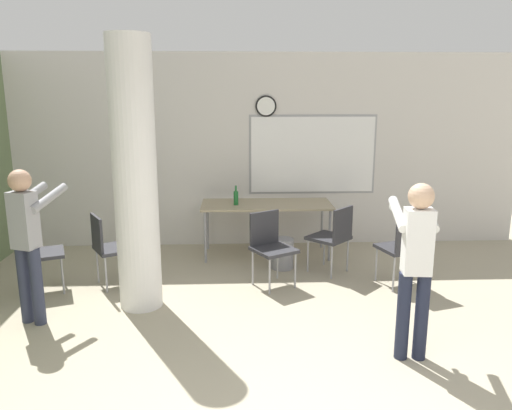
{
  "coord_description": "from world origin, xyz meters",
  "views": [
    {
      "loc": [
        -0.25,
        -2.25,
        2.25
      ],
      "look_at": [
        -0.04,
        2.66,
        1.13
      ],
      "focal_mm": 35.0,
      "sensor_mm": 36.0,
      "label": 1
    }
  ],
  "objects_px": {
    "folding_table": "(266,207)",
    "chair_table_front": "(270,243)",
    "chair_by_left_wall": "(36,249)",
    "person_watching_back": "(27,234)",
    "person_playing_side": "(416,258)",
    "chair_table_right": "(333,234)",
    "bottle_on_table": "(236,198)",
    "chair_near_pillar": "(109,244)",
    "chair_mid_room": "(403,245)"
  },
  "relations": [
    {
      "from": "bottle_on_table",
      "to": "chair_mid_room",
      "type": "xyz_separation_m",
      "value": [
        1.93,
        -1.19,
        -0.33
      ]
    },
    {
      "from": "folding_table",
      "to": "chair_table_front",
      "type": "bearing_deg",
      "value": -91.24
    },
    {
      "from": "bottle_on_table",
      "to": "chair_by_left_wall",
      "type": "relative_size",
      "value": 0.31
    },
    {
      "from": "person_playing_side",
      "to": "person_watching_back",
      "type": "xyz_separation_m",
      "value": [
        -3.5,
        0.83,
        0.0
      ]
    },
    {
      "from": "bottle_on_table",
      "to": "chair_by_left_wall",
      "type": "height_order",
      "value": "bottle_on_table"
    },
    {
      "from": "person_watching_back",
      "to": "person_playing_side",
      "type": "bearing_deg",
      "value": -13.36
    },
    {
      "from": "folding_table",
      "to": "person_watching_back",
      "type": "xyz_separation_m",
      "value": [
        -2.44,
        -2.01,
        0.21
      ]
    },
    {
      "from": "chair_near_pillar",
      "to": "person_watching_back",
      "type": "xyz_separation_m",
      "value": [
        -0.53,
        -0.93,
        0.4
      ]
    },
    {
      "from": "chair_table_right",
      "to": "chair_near_pillar",
      "type": "height_order",
      "value": "same"
    },
    {
      "from": "chair_table_front",
      "to": "chair_near_pillar",
      "type": "distance_m",
      "value": 1.88
    },
    {
      "from": "chair_table_front",
      "to": "person_playing_side",
      "type": "height_order",
      "value": "person_playing_side"
    },
    {
      "from": "bottle_on_table",
      "to": "chair_table_right",
      "type": "bearing_deg",
      "value": -30.18
    },
    {
      "from": "person_watching_back",
      "to": "chair_by_left_wall",
      "type": "bearing_deg",
      "value": 107.89
    },
    {
      "from": "chair_mid_room",
      "to": "person_watching_back",
      "type": "distance_m",
      "value": 4.04
    },
    {
      "from": "folding_table",
      "to": "chair_mid_room",
      "type": "bearing_deg",
      "value": -39.71
    },
    {
      "from": "chair_table_front",
      "to": "chair_by_left_wall",
      "type": "relative_size",
      "value": 1.0
    },
    {
      "from": "folding_table",
      "to": "bottle_on_table",
      "type": "bearing_deg",
      "value": -171.37
    },
    {
      "from": "chair_mid_room",
      "to": "chair_near_pillar",
      "type": "height_order",
      "value": "same"
    },
    {
      "from": "chair_by_left_wall",
      "to": "chair_table_right",
      "type": "bearing_deg",
      "value": 7.47
    },
    {
      "from": "bottle_on_table",
      "to": "chair_mid_room",
      "type": "relative_size",
      "value": 0.31
    },
    {
      "from": "chair_table_right",
      "to": "chair_near_pillar",
      "type": "relative_size",
      "value": 1.0
    },
    {
      "from": "chair_by_left_wall",
      "to": "chair_near_pillar",
      "type": "bearing_deg",
      "value": 10.68
    },
    {
      "from": "bottle_on_table",
      "to": "chair_table_right",
      "type": "distance_m",
      "value": 1.44
    },
    {
      "from": "chair_mid_room",
      "to": "chair_by_left_wall",
      "type": "distance_m",
      "value": 4.2
    },
    {
      "from": "person_playing_side",
      "to": "chair_table_front",
      "type": "bearing_deg",
      "value": 122.23
    },
    {
      "from": "bottle_on_table",
      "to": "person_watching_back",
      "type": "xyz_separation_m",
      "value": [
        -2.02,
        -1.94,
        0.07
      ]
    },
    {
      "from": "chair_table_right",
      "to": "chair_by_left_wall",
      "type": "bearing_deg",
      "value": -172.53
    },
    {
      "from": "bottle_on_table",
      "to": "chair_table_right",
      "type": "height_order",
      "value": "bottle_on_table"
    },
    {
      "from": "bottle_on_table",
      "to": "chair_near_pillar",
      "type": "bearing_deg",
      "value": -145.73
    },
    {
      "from": "chair_table_front",
      "to": "chair_near_pillar",
      "type": "relative_size",
      "value": 1.0
    },
    {
      "from": "chair_table_front",
      "to": "person_watching_back",
      "type": "height_order",
      "value": "person_watching_back"
    },
    {
      "from": "bottle_on_table",
      "to": "chair_table_right",
      "type": "xyz_separation_m",
      "value": [
        1.21,
        -0.7,
        -0.33
      ]
    },
    {
      "from": "chair_mid_room",
      "to": "person_watching_back",
      "type": "xyz_separation_m",
      "value": [
        -3.95,
        -0.75,
        0.4
      ]
    },
    {
      "from": "folding_table",
      "to": "bottle_on_table",
      "type": "xyz_separation_m",
      "value": [
        -0.42,
        -0.06,
        0.15
      ]
    },
    {
      "from": "folding_table",
      "to": "chair_table_front",
      "type": "distance_m",
      "value": 1.13
    },
    {
      "from": "person_playing_side",
      "to": "person_watching_back",
      "type": "height_order",
      "value": "person_watching_back"
    },
    {
      "from": "chair_table_front",
      "to": "chair_table_right",
      "type": "height_order",
      "value": "same"
    },
    {
      "from": "bottle_on_table",
      "to": "person_playing_side",
      "type": "xyz_separation_m",
      "value": [
        1.48,
        -2.77,
        0.06
      ]
    },
    {
      "from": "folding_table",
      "to": "chair_table_front",
      "type": "height_order",
      "value": "chair_table_front"
    },
    {
      "from": "chair_by_left_wall",
      "to": "person_watching_back",
      "type": "relative_size",
      "value": 0.56
    },
    {
      "from": "folding_table",
      "to": "chair_table_right",
      "type": "height_order",
      "value": "chair_table_right"
    },
    {
      "from": "person_watching_back",
      "to": "folding_table",
      "type": "bearing_deg",
      "value": 39.4
    },
    {
      "from": "folding_table",
      "to": "person_watching_back",
      "type": "relative_size",
      "value": 1.16
    },
    {
      "from": "chair_table_right",
      "to": "person_watching_back",
      "type": "xyz_separation_m",
      "value": [
        -3.23,
        -1.24,
        0.4
      ]
    },
    {
      "from": "chair_table_right",
      "to": "person_watching_back",
      "type": "distance_m",
      "value": 3.48
    },
    {
      "from": "chair_table_front",
      "to": "chair_near_pillar",
      "type": "height_order",
      "value": "same"
    },
    {
      "from": "chair_table_front",
      "to": "person_playing_side",
      "type": "distance_m",
      "value": 2.07
    },
    {
      "from": "folding_table",
      "to": "chair_near_pillar",
      "type": "relative_size",
      "value": 2.06
    },
    {
      "from": "chair_near_pillar",
      "to": "person_watching_back",
      "type": "bearing_deg",
      "value": -119.87
    },
    {
      "from": "bottle_on_table",
      "to": "chair_by_left_wall",
      "type": "xyz_separation_m",
      "value": [
        -2.27,
        -1.16,
        -0.33
      ]
    }
  ]
}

